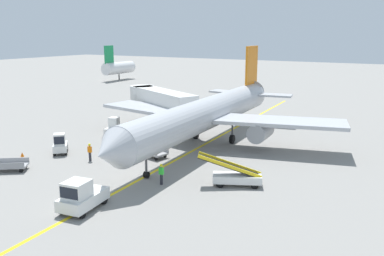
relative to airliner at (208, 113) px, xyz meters
The scene contains 16 objects.
ground_plane 12.46m from the airliner, 90.84° to the right, with size 300.00×300.00×0.00m, color gray.
taxi_line_yellow 7.77m from the airliner, 89.80° to the right, with size 0.30×80.00×0.01m, color yellow.
airliner is the anchor object (origin of this frame).
jet_bridge 10.30m from the airliner, 155.86° to the left, with size 12.63×8.03×4.85m.
pushback_tug 19.56m from the airliner, 88.57° to the right, with size 2.36×3.82×2.20m.
baggage_tug_near_wing 15.49m from the airliner, 136.60° to the right, with size 2.60×2.63×2.10m.
baggage_tug_by_cargo_door 11.93m from the airliner, behind, with size 1.97×2.68×2.10m.
belt_loader_forward_hold 12.79m from the airliner, 52.45° to the right, with size 5.06×3.25×2.59m.
baggage_cart_loaded 7.87m from the airliner, 109.66° to the right, with size 3.84×2.11×0.94m.
baggage_cart_empty_trailing 19.92m from the airliner, 123.44° to the right, with size 3.52×2.90×0.94m.
ground_crew_marshaller 13.07m from the airliner, 122.01° to the right, with size 0.36×0.24×1.70m.
ground_crew_wing_walker 13.17m from the airliner, 79.00° to the right, with size 0.36×0.24×1.70m.
safety_cone_nose_left 14.59m from the airliner, 165.79° to the left, with size 0.36×0.36×0.44m, color orange.
safety_cone_nose_right 8.59m from the airliner, 139.69° to the right, with size 0.36×0.36×0.44m, color orange.
safety_cone_wingtip_left 19.11m from the airliner, 135.87° to the right, with size 0.36×0.36×0.44m, color orange.
distant_aircraft_far_left 66.09m from the airliner, 137.91° to the left, with size 3.00×10.10×8.80m.
Camera 1 is at (20.10, -26.32, 11.70)m, focal length 38.60 mm.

